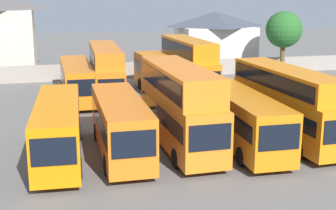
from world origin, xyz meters
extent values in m
plane|color=#605E5B|center=(0.00, 18.00, 0.00)|extent=(140.00, 140.00, 0.00)
cube|color=gray|center=(0.00, 25.12, 0.90)|extent=(56.00, 0.50, 1.80)
cube|color=orange|center=(-7.24, -0.02, 1.87)|extent=(2.93, 10.83, 3.02)
cube|color=black|center=(-7.50, -5.39, 2.23)|extent=(2.13, 0.18, 1.36)
cube|color=black|center=(-7.24, -0.02, 2.23)|extent=(2.93, 9.97, 0.95)
cylinder|color=black|center=(-6.29, -3.39, 0.55)|extent=(0.35, 1.11, 1.10)
cylinder|color=black|center=(-8.51, -3.28, 0.55)|extent=(0.35, 1.11, 1.10)
cylinder|color=black|center=(-5.97, 3.25, 0.55)|extent=(0.35, 1.11, 1.10)
cylinder|color=black|center=(-8.20, 3.36, 0.55)|extent=(0.35, 1.11, 1.10)
cube|color=orange|center=(-3.66, -0.15, 1.88)|extent=(2.57, 10.10, 3.05)
cube|color=black|center=(-3.68, -5.22, 2.25)|extent=(2.22, 0.09, 1.37)
cube|color=black|center=(-3.66, -0.15, 2.25)|extent=(2.60, 9.30, 0.96)
cylinder|color=black|center=(-2.51, -3.29, 0.55)|extent=(0.30, 1.10, 1.10)
cylinder|color=black|center=(-4.83, -3.28, 0.55)|extent=(0.30, 1.10, 1.10)
cylinder|color=black|center=(-2.48, 2.97, 0.55)|extent=(0.30, 1.10, 1.10)
cylinder|color=black|center=(-4.81, 2.98, 0.55)|extent=(0.30, 1.10, 1.10)
cube|color=orange|center=(0.11, 0.24, 1.90)|extent=(2.92, 10.69, 3.08)
cube|color=black|center=(0.27, -5.09, 2.27)|extent=(2.28, 0.15, 1.39)
cube|color=black|center=(0.11, 0.24, 2.27)|extent=(2.94, 9.85, 0.97)
cube|color=orange|center=(0.10, 0.50, 4.27)|extent=(2.85, 10.16, 1.66)
cube|color=black|center=(0.10, 0.50, 4.27)|extent=(2.93, 9.63, 1.16)
cylinder|color=black|center=(1.40, -3.02, 0.55)|extent=(0.33, 1.11, 1.10)
cylinder|color=black|center=(-0.98, -3.09, 0.55)|extent=(0.33, 1.11, 1.10)
cylinder|color=black|center=(1.20, 3.56, 0.55)|extent=(0.33, 1.11, 1.10)
cylinder|color=black|center=(-1.19, 3.49, 0.55)|extent=(0.33, 1.11, 1.10)
cube|color=orange|center=(3.84, -0.33, 1.87)|extent=(2.70, 10.95, 3.03)
cube|color=black|center=(3.77, -5.81, 2.23)|extent=(2.26, 0.11, 1.36)
cube|color=black|center=(3.84, -0.33, 2.23)|extent=(2.73, 10.08, 0.95)
cylinder|color=black|center=(4.98, -3.72, 0.55)|extent=(0.31, 1.10, 1.10)
cylinder|color=black|center=(2.61, -3.70, 0.55)|extent=(0.31, 1.10, 1.10)
cylinder|color=black|center=(5.06, 3.05, 0.55)|extent=(0.31, 1.10, 1.10)
cylinder|color=black|center=(2.70, 3.07, 0.55)|extent=(0.31, 1.10, 1.10)
cube|color=orange|center=(7.30, 0.23, 1.82)|extent=(3.03, 11.34, 2.93)
cube|color=black|center=(7.30, 0.23, 2.17)|extent=(3.02, 10.45, 0.92)
cube|color=orange|center=(7.29, 0.51, 3.99)|extent=(2.95, 10.78, 1.41)
cube|color=black|center=(7.29, 0.51, 3.99)|extent=(3.01, 10.22, 0.98)
cylinder|color=black|center=(8.60, -3.19, 0.55)|extent=(0.36, 1.11, 1.10)
cylinder|color=black|center=(6.36, -3.31, 0.55)|extent=(0.36, 1.11, 1.10)
cylinder|color=black|center=(8.24, 3.76, 0.55)|extent=(0.36, 1.11, 1.10)
cylinder|color=black|center=(6.00, 3.64, 0.55)|extent=(0.36, 1.11, 1.10)
cube|color=orange|center=(-5.44, 15.38, 1.83)|extent=(2.66, 11.25, 2.95)
cube|color=black|center=(-5.33, 9.77, 2.19)|extent=(2.15, 0.12, 1.33)
cube|color=black|center=(-5.44, 15.38, 2.19)|extent=(2.68, 10.35, 0.93)
cylinder|color=black|center=(-4.25, 11.93, 0.55)|extent=(0.32, 1.11, 1.10)
cylinder|color=black|center=(-6.49, 11.89, 0.55)|extent=(0.32, 1.11, 1.10)
cylinder|color=black|center=(-4.39, 18.88, 0.55)|extent=(0.32, 1.11, 1.10)
cylinder|color=black|center=(-6.63, 18.83, 0.55)|extent=(0.32, 1.11, 1.10)
cube|color=orange|center=(-2.82, 15.39, 1.81)|extent=(2.77, 11.50, 2.91)
cube|color=black|center=(-3.01, 9.66, 2.16)|extent=(2.12, 0.15, 1.31)
cube|color=black|center=(-2.82, 15.39, 2.16)|extent=(2.78, 10.59, 0.92)
cube|color=orange|center=(-2.81, 15.68, 4.00)|extent=(2.70, 10.93, 1.46)
cube|color=black|center=(-2.81, 15.68, 4.00)|extent=(2.77, 10.36, 1.02)
cylinder|color=black|center=(-1.83, 11.82, 0.55)|extent=(0.34, 1.11, 1.10)
cylinder|color=black|center=(-4.04, 11.89, 0.55)|extent=(0.34, 1.11, 1.10)
cylinder|color=black|center=(-1.60, 18.90, 0.55)|extent=(0.34, 1.11, 1.10)
cylinder|color=black|center=(-3.81, 18.97, 0.55)|extent=(0.34, 1.11, 1.10)
cube|color=orange|center=(2.39, 15.10, 1.95)|extent=(3.53, 11.76, 3.19)
cube|color=black|center=(2.89, 9.32, 2.33)|extent=(2.23, 0.27, 1.43)
cube|color=black|center=(2.39, 15.10, 2.33)|extent=(3.49, 10.84, 1.00)
cylinder|color=black|center=(3.86, 11.63, 0.55)|extent=(0.39, 1.12, 1.10)
cylinder|color=black|center=(1.54, 11.43, 0.55)|extent=(0.39, 1.12, 1.10)
cylinder|color=black|center=(3.24, 18.78, 0.55)|extent=(0.39, 1.12, 1.10)
cylinder|color=black|center=(0.92, 18.58, 0.55)|extent=(0.39, 1.12, 1.10)
cube|color=orange|center=(4.98, 15.51, 1.93)|extent=(2.85, 10.93, 3.15)
cube|color=black|center=(5.20, 10.08, 2.31)|extent=(2.13, 0.16, 1.42)
cube|color=black|center=(4.98, 15.51, 2.31)|extent=(2.85, 10.07, 0.99)
cube|color=orange|center=(4.97, 15.78, 4.35)|extent=(2.78, 10.39, 1.69)
cube|color=black|center=(4.97, 15.78, 4.35)|extent=(2.84, 9.85, 1.18)
cylinder|color=black|center=(6.23, 12.20, 0.55)|extent=(0.34, 1.11, 1.10)
cylinder|color=black|center=(4.00, 12.11, 0.55)|extent=(0.34, 1.11, 1.10)
cylinder|color=black|center=(5.96, 18.92, 0.55)|extent=(0.34, 1.11, 1.10)
cylinder|color=black|center=(3.74, 18.83, 0.55)|extent=(0.34, 1.11, 1.10)
cube|color=silver|center=(13.11, 31.57, 2.56)|extent=(9.18, 7.30, 5.11)
pyramid|color=#3D424C|center=(13.11, 31.57, 6.07)|extent=(9.64, 7.66, 1.92)
cylinder|color=brown|center=(18.49, 23.12, 1.90)|extent=(0.56, 0.56, 3.81)
sphere|color=#235B23|center=(18.49, 23.12, 5.27)|extent=(4.17, 4.17, 4.17)
camera|label=1|loc=(-7.16, -26.97, 9.51)|focal=50.53mm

